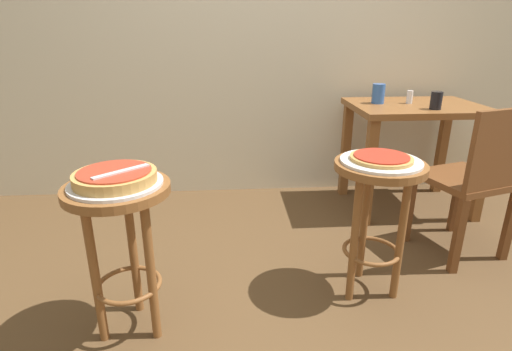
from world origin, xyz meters
TOP-DOWN VIEW (x-y plane):
  - ground_plane at (0.00, 0.00)m, footprint 6.00×6.00m
  - stool_foreground at (-0.72, 0.06)m, footprint 0.40×0.40m
  - serving_plate_foreground at (-0.72, 0.06)m, footprint 0.35×0.35m
  - pizza_foreground at (-0.72, 0.06)m, footprint 0.30×0.30m
  - stool_middle at (0.36, 0.25)m, footprint 0.40×0.40m
  - serving_plate_middle at (0.36, 0.25)m, footprint 0.35×0.35m
  - pizza_middle at (0.36, 0.25)m, footprint 0.27×0.27m
  - dining_table at (0.95, 1.20)m, footprint 0.84×0.62m
  - cup_near_edge at (0.98, 1.02)m, footprint 0.07×0.07m
  - cup_far_edge at (0.70, 1.25)m, footprint 0.08×0.08m
  - condiment_shaker at (0.91, 1.23)m, footprint 0.04×0.04m
  - wooden_chair at (1.00, 0.53)m, footprint 0.50×0.50m
  - pizza_server_knife at (-0.69, 0.04)m, footprint 0.18×0.16m

SIDE VIEW (x-z plane):
  - ground_plane at x=0.00m, z-range 0.00..0.00m
  - wooden_chair at x=1.00m, z-range 0.04..0.89m
  - stool_foreground at x=-0.72m, z-range 0.16..0.82m
  - stool_middle at x=0.36m, z-range 0.16..0.82m
  - dining_table at x=0.95m, z-range 0.23..0.96m
  - serving_plate_foreground at x=-0.72m, z-range 0.66..0.67m
  - serving_plate_middle at x=0.36m, z-range 0.66..0.67m
  - pizza_middle at x=0.36m, z-range 0.67..0.69m
  - pizza_foreground at x=-0.72m, z-range 0.67..0.71m
  - pizza_server_knife at x=-0.69m, z-range 0.71..0.72m
  - condiment_shaker at x=0.91m, z-range 0.73..0.82m
  - cup_near_edge at x=0.98m, z-range 0.73..0.84m
  - cup_far_edge at x=0.70m, z-range 0.73..0.86m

